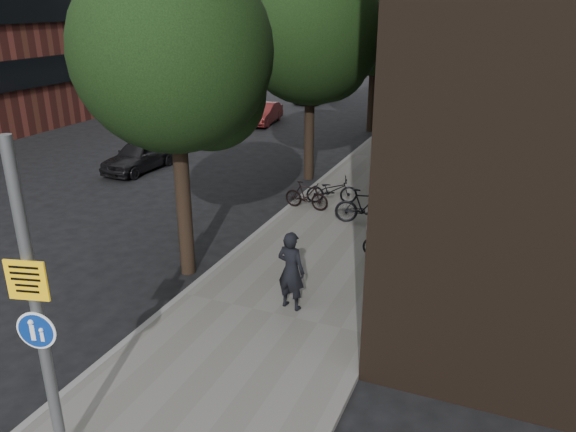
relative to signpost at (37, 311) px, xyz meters
The scene contains 15 objects.
ground 3.09m from the signpost, 56.56° to the left, with size 120.00×120.00×0.00m, color black.
sidewalk 11.81m from the signpost, 83.88° to the left, with size 4.50×60.00×0.12m, color #63605B.
curb_edge 11.79m from the signpost, 95.07° to the left, with size 0.15×60.00×0.13m, color slate.
street_tree_near 6.83m from the signpost, 104.19° to the left, with size 4.40×4.40×7.50m.
street_tree_mid 14.93m from the signpost, 96.04° to the left, with size 5.00×5.00×7.80m.
street_tree_far 23.82m from the signpost, 93.75° to the left, with size 5.00×5.00×7.80m.
signpost is the anchor object (origin of this frame).
pedestrian 5.61m from the signpost, 74.16° to the left, with size 0.64×0.42×1.76m, color black.
parked_bike_facade_near 9.14m from the signpost, 70.48° to the left, with size 0.56×1.60×0.84m, color black.
parked_bike_facade_far 10.87m from the signpost, 81.31° to the left, with size 0.50×1.76×1.06m, color black.
parked_bike_curb_near 12.08m from the signpost, 89.26° to the left, with size 0.58×1.66×0.87m, color black.
parked_bike_curb_far 11.26m from the signpost, 92.12° to the left, with size 0.42×1.48×0.89m, color black.
parked_car_near 15.48m from the signpost, 122.22° to the left, with size 1.43×3.55×1.21m, color black.
parked_car_mid 24.21m from the signpost, 107.93° to the left, with size 1.20×3.43×1.13m, color maroon.
parked_car_far 31.74m from the signpost, 103.34° to the left, with size 1.72×4.24×1.23m, color black.
Camera 1 is at (4.53, -6.14, 6.35)m, focal length 35.00 mm.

